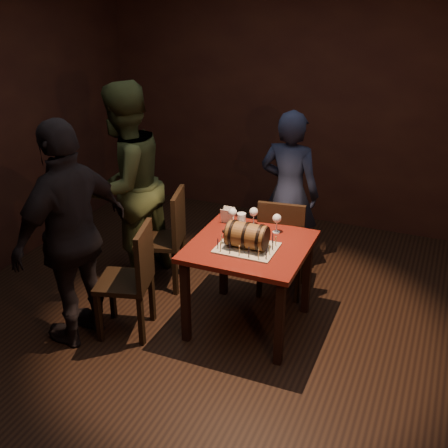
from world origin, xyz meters
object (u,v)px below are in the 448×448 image
Objects in this scene: pub_table at (249,256)px; pint_of_ale at (241,222)px; person_left_front at (72,235)px; wine_glass_mid at (254,213)px; barrel_cake at (247,236)px; wine_glass_left at (233,213)px; chair_left_front at (133,275)px; chair_back at (282,243)px; chair_left_rear at (168,234)px; person_left_rear at (125,185)px; person_back at (289,193)px; wine_glass_right at (277,219)px.

pub_table is 0.31m from pint_of_ale.
pub_table is at bearing 130.29° from person_left_front.
wine_glass_mid reaches higher than pub_table.
barrel_cake is 2.24× the size of wine_glass_left.
wine_glass_left is at bearing 145.64° from person_left_front.
wine_glass_mid is 1.10m from chair_left_front.
chair_back is 1.00× the size of chair_left_rear.
person_left_front is (0.15, -0.98, -0.03)m from person_left_rear.
person_left_rear is (-1.33, 0.43, 0.06)m from barrel_cake.
chair_left_rear is 0.50× the size of person_left_rear.
person_left_rear reaches higher than chair_left_rear.
chair_back is 0.52× the size of person_left_front.
pub_table is 2.49× the size of barrel_cake.
pub_table is at bearing -45.93° from wine_glass_left.
wine_glass_left is at bearing 134.07° from pub_table.
pub_table is at bearing -53.86° from pint_of_ale.
chair_left_front is at bearing -82.74° from chair_left_rear.
chair_left_front is at bearing -135.86° from pint_of_ale.
wine_glass_mid is 0.09× the size of person_left_rear.
pub_table is 0.57m from chair_back.
chair_back is at bearing 12.49° from chair_left_rear.
person_left_rear is at bearing 178.48° from chair_left_rear.
wine_glass_mid is 0.17× the size of chair_left_rear.
person_back reaches higher than pint_of_ale.
pint_of_ale is 0.08× the size of person_left_front.
pint_of_ale is (-0.16, 0.29, -0.04)m from barrel_cake.
chair_left_front is (-0.90, -0.98, 0.00)m from chair_back.
wine_glass_left is 1.07× the size of pint_of_ale.
chair_left_rear is at bearing 177.02° from wine_glass_right.
wine_glass_left is 1.09m from person_left_rear.
person_left_front is (-0.28, -0.97, 0.37)m from chair_left_rear.
person_left_rear reaches higher than barrel_cake.
pub_table is at bearing -74.69° from wine_glass_mid.
person_left_rear reaches higher than chair_left_front.
barrel_cake is at bearing -76.77° from wine_glass_mid.
person_left_front reaches higher than chair_left_front.
wine_glass_mid is 1.00× the size of wine_glass_right.
chair_left_front is (-0.80, -0.43, -0.12)m from pub_table.
chair_left_rear is (-0.90, 0.33, -0.12)m from pub_table.
chair_back is at bearing 96.24° from wine_glass_right.
chair_back reaches higher than wine_glass_left.
person_back reaches higher than pub_table.
chair_back is (0.19, 0.22, -0.34)m from wine_glass_mid.
pub_table is 0.97m from chair_left_rear.
chair_left_rear is at bearing -167.51° from chair_back.
wine_glass_mid is 0.15m from pint_of_ale.
chair_left_rear is (-1.00, -0.22, 0.00)m from chair_back.
person_back is at bearing 99.47° from wine_glass_right.
person_left_front is (-1.03, -0.84, 0.07)m from pint_of_ale.
pub_table is at bearing 88.21° from person_left_rear.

